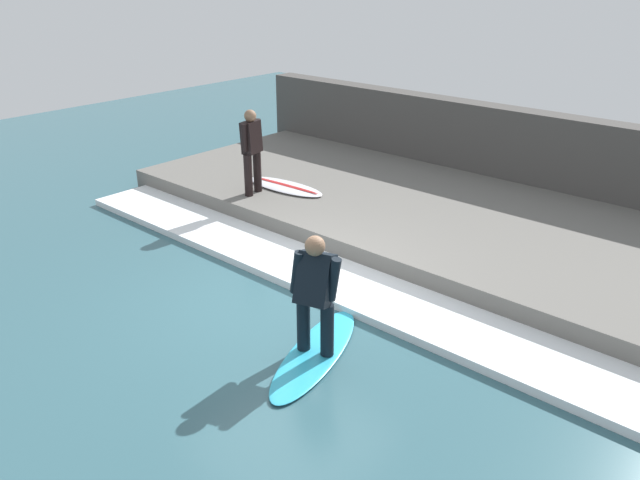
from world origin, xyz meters
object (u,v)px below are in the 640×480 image
surfer_riding (315,290)px  surfer_waiting_near (252,147)px  surfboard_waiting_near (285,186)px  surfboard_riding (315,353)px

surfer_riding → surfer_waiting_near: bearing=55.3°
surfer_riding → surfboard_waiting_near: (3.33, 3.71, -0.48)m
surfer_waiting_near → surfboard_riding: bearing=-124.7°
surfer_riding → surfer_waiting_near: 4.82m
surfer_riding → surfboard_waiting_near: size_ratio=0.85×
surfboard_waiting_near → surfer_riding: bearing=-131.9°
surfer_riding → surfboard_waiting_near: surfer_riding is taller
surfboard_riding → surfer_waiting_near: surfer_waiting_near is taller
surfer_waiting_near → surfboard_waiting_near: bearing=-21.8°
surfer_riding → surfer_waiting_near: size_ratio=0.96×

